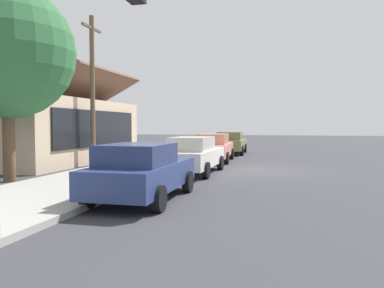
{
  "coord_description": "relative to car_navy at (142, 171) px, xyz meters",
  "views": [
    {
      "loc": [
        -17.76,
        -1.21,
        2.11
      ],
      "look_at": [
        2.21,
        3.69,
        1.06
      ],
      "focal_mm": 35.75,
      "sensor_mm": 36.0,
      "label": 1
    }
  ],
  "objects": [
    {
      "name": "ground_plane",
      "position": [
        7.83,
        -2.66,
        -0.82
      ],
      "size": [
        120.0,
        120.0,
        0.0
      ],
      "primitive_type": "plane",
      "color": "#38383D"
    },
    {
      "name": "sidewalk_curb",
      "position": [
        7.83,
        2.94,
        -0.74
      ],
      "size": [
        60.0,
        4.2,
        0.16
      ],
      "primitive_type": "cube",
      "color": "#A3A099",
      "rests_on": "ground"
    },
    {
      "name": "car_navy",
      "position": [
        0.0,
        0.0,
        0.0
      ],
      "size": [
        4.53,
        2.1,
        1.59
      ],
      "rotation": [
        0.0,
        0.0,
        0.0
      ],
      "color": "navy",
      "rests_on": "ground"
    },
    {
      "name": "car_ivory",
      "position": [
        5.97,
        -0.06,
        -0.0
      ],
      "size": [
        4.91,
        2.0,
        1.59
      ],
      "rotation": [
        0.0,
        0.0,
        -0.02
      ],
      "color": "silver",
      "rests_on": "ground"
    },
    {
      "name": "car_coral",
      "position": [
        11.51,
        0.1,
        -0.0
      ],
      "size": [
        4.89,
        2.14,
        1.59
      ],
      "rotation": [
        0.0,
        0.0,
        0.05
      ],
      "color": "#EA8C75",
      "rests_on": "ground"
    },
    {
      "name": "car_olive",
      "position": [
        17.36,
        -0.03,
        0.0
      ],
      "size": [
        4.92,
        2.2,
        1.59
      ],
      "rotation": [
        0.0,
        0.0,
        0.04
      ],
      "color": "olive",
      "rests_on": "ground"
    },
    {
      "name": "storefront_building",
      "position": [
        9.27,
        9.32,
        1.06
      ],
      "size": [
        11.64,
        6.73,
        5.3
      ],
      "color": "#CCB293",
      "rests_on": "ground"
    },
    {
      "name": "shade_tree",
      "position": [
        2.11,
        6.03,
        3.93
      ],
      "size": [
        4.9,
        4.9,
        7.22
      ],
      "color": "brown",
      "rests_on": "ground"
    },
    {
      "name": "traffic_light_main",
      "position": [
        -4.47,
        -0.12,
        2.68
      ],
      "size": [
        0.37,
        2.79,
        5.2
      ],
      "color": "#383833",
      "rests_on": "ground"
    },
    {
      "name": "utility_pole_wooden",
      "position": [
        7.54,
        5.54,
        3.11
      ],
      "size": [
        1.8,
        0.24,
        7.5
      ],
      "color": "brown",
      "rests_on": "ground"
    },
    {
      "name": "fire_hydrant_red",
      "position": [
        5.49,
        1.54,
        -0.32
      ],
      "size": [
        0.22,
        0.22,
        0.71
      ],
      "color": "red",
      "rests_on": "sidewalk_curb"
    }
  ]
}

